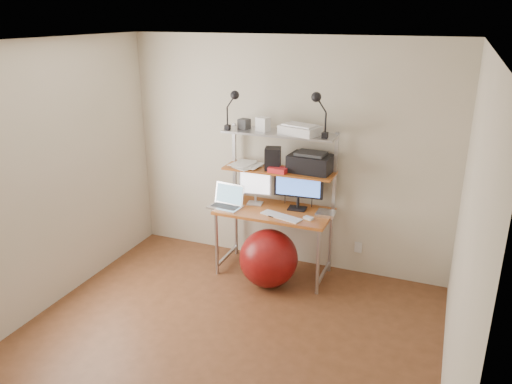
% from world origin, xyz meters
% --- Properties ---
extents(room, '(3.60, 3.60, 3.60)m').
position_xyz_m(room, '(0.00, 0.00, 1.25)').
color(room, brown).
rests_on(room, ground).
extents(computer_desk, '(1.20, 0.60, 1.57)m').
position_xyz_m(computer_desk, '(0.00, 1.50, 0.96)').
color(computer_desk, '#AF5322').
rests_on(computer_desk, ground).
extents(desktop, '(1.20, 0.60, 0.00)m').
position_xyz_m(desktop, '(0.00, 1.44, 0.74)').
color(desktop, '#AF5322').
rests_on(desktop, computer_desk).
extents(mid_shelf, '(1.18, 0.34, 0.00)m').
position_xyz_m(mid_shelf, '(0.00, 1.57, 1.15)').
color(mid_shelf, '#AF5322').
rests_on(mid_shelf, computer_desk).
extents(top_shelf, '(1.18, 0.34, 0.00)m').
position_xyz_m(top_shelf, '(0.00, 1.57, 1.55)').
color(top_shelf, '#A7A6AB').
rests_on(top_shelf, computer_desk).
extents(floor, '(3.60, 3.60, 0.00)m').
position_xyz_m(floor, '(0.00, 0.00, 0.00)').
color(floor, brown).
rests_on(floor, ground).
extents(wall_outlet, '(0.08, 0.01, 0.12)m').
position_xyz_m(wall_outlet, '(0.85, 1.79, 0.30)').
color(wall_outlet, silver).
rests_on(wall_outlet, room).
extents(monitor_silver, '(0.36, 0.15, 0.40)m').
position_xyz_m(monitor_silver, '(-0.26, 1.55, 0.95)').
color(monitor_silver, silver).
rests_on(monitor_silver, desktop).
extents(monitor_black, '(0.52, 0.16, 0.52)m').
position_xyz_m(monitor_black, '(0.22, 1.57, 1.00)').
color(monitor_black, black).
rests_on(monitor_black, desktop).
extents(laptop, '(0.37, 0.31, 0.30)m').
position_xyz_m(laptop, '(-0.51, 1.35, 0.79)').
color(laptop, silver).
rests_on(laptop, desktop).
extents(keyboard, '(0.46, 0.25, 0.01)m').
position_xyz_m(keyboard, '(0.13, 1.29, 0.75)').
color(keyboard, silver).
rests_on(keyboard, desktop).
extents(mouse, '(0.11, 0.08, 0.03)m').
position_xyz_m(mouse, '(0.40, 1.33, 0.75)').
color(mouse, silver).
rests_on(mouse, desktop).
extents(mac_mini, '(0.19, 0.19, 0.04)m').
position_xyz_m(mac_mini, '(0.54, 1.50, 0.76)').
color(mac_mini, silver).
rests_on(mac_mini, desktop).
extents(phone, '(0.09, 0.13, 0.01)m').
position_xyz_m(phone, '(0.04, 1.30, 0.74)').
color(phone, black).
rests_on(phone, desktop).
extents(printer, '(0.46, 0.33, 0.21)m').
position_xyz_m(printer, '(0.33, 1.61, 1.25)').
color(printer, black).
rests_on(printer, mid_shelf).
extents(nas_cube, '(0.19, 0.19, 0.23)m').
position_xyz_m(nas_cube, '(-0.06, 1.55, 1.27)').
color(nas_cube, black).
rests_on(nas_cube, mid_shelf).
extents(red_box, '(0.20, 0.14, 0.05)m').
position_xyz_m(red_box, '(0.03, 1.47, 1.18)').
color(red_box, red).
rests_on(red_box, mid_shelf).
extents(scanner, '(0.44, 0.35, 0.10)m').
position_xyz_m(scanner, '(0.22, 1.55, 1.60)').
color(scanner, silver).
rests_on(scanner, top_shelf).
extents(box_white, '(0.15, 0.13, 0.14)m').
position_xyz_m(box_white, '(-0.17, 1.55, 1.62)').
color(box_white, silver).
rests_on(box_white, top_shelf).
extents(box_grey, '(0.12, 0.12, 0.10)m').
position_xyz_m(box_grey, '(-0.40, 1.58, 1.60)').
color(box_grey, '#303133').
rests_on(box_grey, top_shelf).
extents(clip_lamp_left, '(0.16, 0.09, 0.41)m').
position_xyz_m(clip_lamp_left, '(-0.47, 1.46, 1.85)').
color(clip_lamp_left, black).
rests_on(clip_lamp_left, top_shelf).
extents(clip_lamp_right, '(0.18, 0.10, 0.44)m').
position_xyz_m(clip_lamp_right, '(0.41, 1.49, 1.87)').
color(clip_lamp_right, black).
rests_on(clip_lamp_right, top_shelf).
extents(exercise_ball, '(0.61, 0.61, 0.61)m').
position_xyz_m(exercise_ball, '(0.04, 1.18, 0.30)').
color(exercise_ball, maroon).
rests_on(exercise_ball, floor).
extents(paper_stack, '(0.35, 0.40, 0.03)m').
position_xyz_m(paper_stack, '(-0.37, 1.56, 1.17)').
color(paper_stack, white).
rests_on(paper_stack, mid_shelf).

